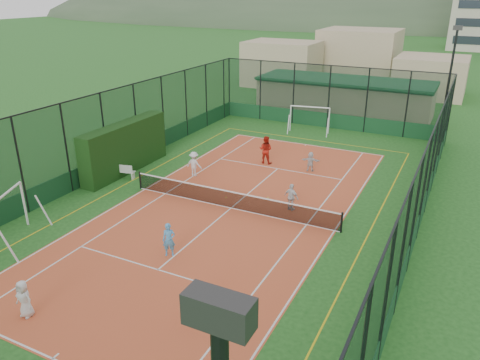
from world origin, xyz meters
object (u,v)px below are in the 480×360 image
object	(u,v)px
child_near_left	(24,299)
child_near_right	(194,305)
futsal_goal_far	(309,120)
child_far_right	(291,197)
white_bench	(122,171)
child_far_back	(310,161)
child_far_left	(194,164)
child_near_mid	(169,240)
floodlight_ne	(448,87)
coach	(266,150)
futsal_goal_near	(6,220)
clubhouse	(344,97)

from	to	relation	value
child_near_left	child_near_right	bearing A→B (deg)	23.81
futsal_goal_far	child_near_left	xyz separation A→B (m)	(-1.49, -25.86, -0.30)
futsal_goal_far	child_far_right	size ratio (longest dim) A/B	2.19
white_bench	child_near_left	distance (m)	12.79
white_bench	child_far_back	distance (m)	11.52
child_near_left	child_far_right	size ratio (longest dim) A/B	0.97
child_far_left	child_near_mid	bearing A→B (deg)	113.24
white_bench	child_far_back	world-z (taller)	child_far_back
floodlight_ne	child_near_mid	bearing A→B (deg)	-111.99
child_far_right	coach	world-z (taller)	coach
white_bench	futsal_goal_far	distance (m)	15.87
futsal_goal_near	futsal_goal_far	size ratio (longest dim) A/B	1.10
clubhouse	child_near_left	size ratio (longest dim) A/B	10.91
child_far_back	coach	distance (m)	3.08
child_near_left	child_near_mid	xyz separation A→B (m)	(2.17, 5.54, 0.04)
futsal_goal_near	child_near_right	world-z (taller)	futsal_goal_near
child_far_back	coach	xyz separation A→B (m)	(-3.07, 0.07, 0.29)
clubhouse	child_far_left	distance (m)	19.41
child_far_back	child_near_left	bearing A→B (deg)	65.93
child_far_left	futsal_goal_far	bearing A→B (deg)	-106.58
child_far_left	child_far_back	bearing A→B (deg)	-148.79
child_far_left	futsal_goal_near	bearing A→B (deg)	71.33
futsal_goal_near	child_far_right	world-z (taller)	futsal_goal_near
floodlight_ne	clubhouse	bearing A→B (deg)	147.88
child_near_right	futsal_goal_far	bearing A→B (deg)	99.97
floodlight_ne	child_near_left	bearing A→B (deg)	-111.86
child_near_right	child_near_mid	bearing A→B (deg)	135.70
child_far_right	clubhouse	bearing A→B (deg)	-66.40
white_bench	child_near_left	world-z (taller)	child_near_left
child_far_back	child_near_right	bearing A→B (deg)	83.60
floodlight_ne	child_far_back	bearing A→B (deg)	-124.60
floodlight_ne	child_near_left	xyz separation A→B (m)	(-10.98, -27.37, -3.42)
clubhouse	child_near_left	xyz separation A→B (m)	(-2.38, -32.77, -0.87)
floodlight_ne	futsal_goal_near	world-z (taller)	floodlight_ne
futsal_goal_far	child_near_right	bearing A→B (deg)	-90.71
child_far_right	coach	bearing A→B (deg)	-39.88
white_bench	child_near_right	world-z (taller)	child_near_right
child_near_right	child_near_left	bearing A→B (deg)	-156.09
futsal_goal_near	floodlight_ne	bearing A→B (deg)	-57.20
floodlight_ne	coach	xyz separation A→B (m)	(-9.72, -9.58, -3.20)
futsal_goal_far	coach	bearing A→B (deg)	-101.76
child_near_right	futsal_goal_near	bearing A→B (deg)	175.19
clubhouse	floodlight_ne	bearing A→B (deg)	-32.12
child_near_left	futsal_goal_far	bearing A→B (deg)	87.15
child_far_left	child_far_right	xyz separation A→B (m)	(6.93, -1.84, -0.04)
child_far_left	child_far_right	world-z (taller)	child_far_left
child_far_left	floodlight_ne	bearing A→B (deg)	-134.85
child_far_back	child_near_mid	bearing A→B (deg)	69.59
child_far_right	child_far_back	distance (m)	5.82
white_bench	child_far_left	world-z (taller)	child_far_left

